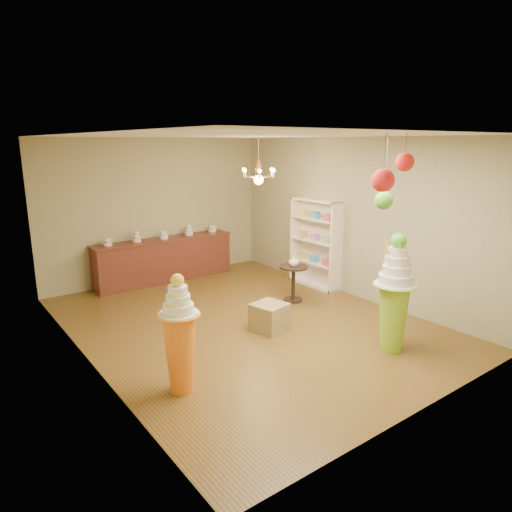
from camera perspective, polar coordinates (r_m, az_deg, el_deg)
floor at (r=7.63m, az=-1.37°, el=-8.30°), size 6.50×6.50×0.00m
ceiling at (r=7.07m, az=-1.52°, el=14.83°), size 6.50×6.50×0.00m
wall_back at (r=10.00m, az=-12.31°, el=5.64°), size 5.00×0.04×3.00m
wall_front at (r=4.99m, az=20.68°, el=-3.17°), size 5.00×0.04×3.00m
wall_left at (r=6.14m, az=-20.85°, el=-0.06°), size 0.04×6.50×3.00m
wall_right at (r=8.86m, az=11.93°, el=4.62°), size 0.04×6.50×3.00m
pedestal_green at (r=6.71m, az=16.87°, el=-5.49°), size 0.62×0.62×1.71m
pedestal_orange at (r=5.50m, az=-9.48°, el=-10.71°), size 0.49×0.49×1.46m
burlap_riser at (r=7.26m, az=1.69°, el=-7.64°), size 0.58×0.58×0.44m
sideboard at (r=9.94m, az=-11.33°, el=-0.37°), size 3.04×0.54×1.16m
shelving_unit at (r=9.39m, az=7.45°, el=1.61°), size 0.33×1.20×1.80m
round_table at (r=8.53m, az=4.69°, el=-2.82°), size 0.61×0.61×0.68m
vase at (r=8.44m, az=4.73°, el=-0.63°), size 0.21×0.21×0.19m
pom_red_left at (r=5.13m, az=15.58°, el=9.10°), size 0.25×0.25×0.62m
pom_green_mid at (r=5.78m, az=15.66°, el=6.73°), size 0.22×0.22×0.90m
pom_red_right at (r=5.38m, az=18.10°, el=11.10°), size 0.20×0.20×0.42m
chandelier at (r=8.31m, az=0.31°, el=9.88°), size 0.70×0.70×0.85m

